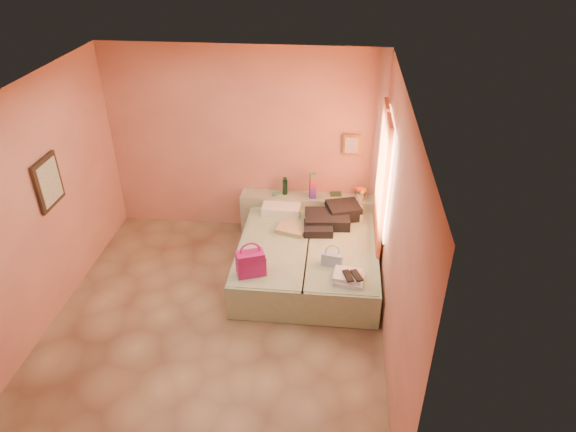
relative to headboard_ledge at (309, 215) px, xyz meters
name	(u,v)px	position (x,y,z in m)	size (l,w,h in m)	color
ground	(217,321)	(-0.98, -2.10, -0.33)	(4.50, 4.50, 0.00)	#9D8A5E
room_walls	(234,170)	(-0.77, -1.53, 1.46)	(4.02, 4.51, 2.81)	tan
headboard_ledge	(309,215)	(0.00, 0.00, 0.00)	(2.05, 0.30, 0.65)	#A4B090
bed_left	(275,257)	(-0.39, -1.05, -0.08)	(0.90, 2.00, 0.50)	#A1B995
bed_right	(341,261)	(0.51, -1.05, -0.08)	(0.90, 2.00, 0.50)	#A1B995
water_bottle	(285,186)	(-0.37, 0.03, 0.46)	(0.07, 0.07, 0.26)	#133520
rainbow_box	(313,186)	(0.05, -0.05, 0.52)	(0.09, 0.09, 0.39)	#B5166E
small_dish	(276,194)	(-0.49, -0.03, 0.34)	(0.13, 0.13, 0.03)	#4F916D
green_book	(336,194)	(0.39, 0.08, 0.34)	(0.16, 0.12, 0.03)	#213F27
flower_vase	(360,192)	(0.75, -0.02, 0.45)	(0.19, 0.19, 0.24)	silver
magenta_handbag	(251,263)	(-0.59, -1.76, 0.34)	(0.35, 0.20, 0.33)	#B5166E
khaki_garment	(292,229)	(-0.19, -0.75, 0.21)	(0.39, 0.31, 0.07)	tan
clothes_pile	(331,218)	(0.34, -0.52, 0.28)	(0.67, 0.67, 0.20)	black
blue_handbag	(332,259)	(0.38, -1.47, 0.26)	(0.26, 0.11, 0.16)	#466FA9
towel_stack	(349,278)	(0.60, -1.78, 0.23)	(0.35, 0.30, 0.10)	white
sandal_pair	(352,276)	(0.63, -1.83, 0.29)	(0.16, 0.22, 0.02)	black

